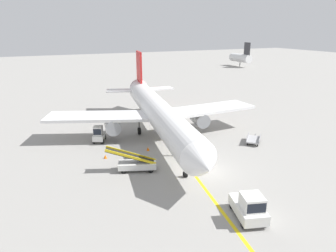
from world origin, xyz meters
name	(u,v)px	position (x,y,z in m)	size (l,w,h in m)	color
ground_plane	(206,171)	(0.00, 0.00, 0.00)	(300.00, 300.00, 0.00)	gray
taxi_line_yellow	(179,154)	(-0.64, 5.00, 0.00)	(0.30, 80.00, 0.01)	yellow
airliner	(157,112)	(-0.55, 11.52, 3.42)	(28.19, 35.23, 10.10)	white
pushback_tug	(249,207)	(-1.39, -8.35, 0.99)	(2.86, 3.99, 2.20)	silver
baggage_tug_near_wing	(99,135)	(-8.04, 12.82, 0.93)	(2.13, 2.72, 2.10)	silver
belt_loader_forward_hold	(136,163)	(-6.45, 3.02, 0.78)	(5.13, 2.89, 2.59)	silver
baggage_cart_loaded	(254,139)	(9.48, 4.31, 0.47)	(3.24, 3.22, 0.94)	#A5A5A8
ground_crew_marshaller	(173,148)	(-1.42, 4.80, 0.91)	(0.36, 0.24, 1.70)	#26262D
safety_cone_nose_left	(105,156)	(-8.59, 7.28, 0.22)	(0.36, 0.36, 0.44)	orange
safety_cone_nose_right	(148,149)	(-3.47, 7.46, 0.22)	(0.36, 0.36, 0.44)	orange
distant_aircraft_mid_left	(241,58)	(57.14, 69.99, 3.22)	(3.00, 10.10, 8.80)	silver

